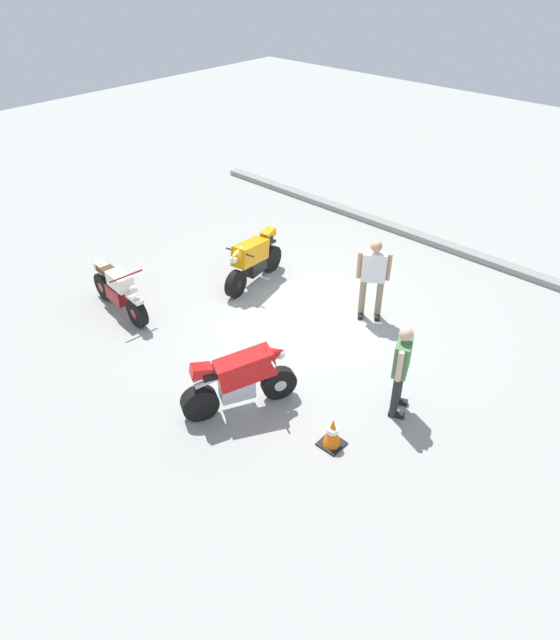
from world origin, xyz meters
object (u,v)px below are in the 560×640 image
at_px(person_in_white_shirt, 373,274).
at_px(motorcycle_orange_sportbike, 253,259).
at_px(motorcycle_red_sportbike, 240,379).
at_px(traffic_cone, 332,432).
at_px(person_in_green_shirt, 401,365).
at_px(motorcycle_cream_vintage, 119,291).

bearing_deg(person_in_white_shirt, motorcycle_orange_sportbike, -109.66).
height_order(motorcycle_red_sportbike, traffic_cone, motorcycle_red_sportbike).
distance_m(person_in_green_shirt, traffic_cone, 1.51).
distance_m(motorcycle_orange_sportbike, traffic_cone, 5.01).
distance_m(motorcycle_red_sportbike, person_in_green_shirt, 2.56).
distance_m(person_in_white_shirt, traffic_cone, 3.71).
bearing_deg(traffic_cone, person_in_green_shirt, 77.96).
height_order(motorcycle_orange_sportbike, person_in_green_shirt, person_in_green_shirt).
height_order(person_in_green_shirt, person_in_white_shirt, person_in_white_shirt).
bearing_deg(traffic_cone, person_in_white_shirt, 116.21).
bearing_deg(person_in_white_shirt, person_in_green_shirt, 10.40).
relative_size(motorcycle_red_sportbike, person_in_white_shirt, 1.08).
distance_m(motorcycle_cream_vintage, person_in_green_shirt, 5.94).
height_order(motorcycle_orange_sportbike, motorcycle_red_sportbike, same).
height_order(motorcycle_red_sportbike, person_in_white_shirt, person_in_white_shirt).
bearing_deg(motorcycle_red_sportbike, motorcycle_cream_vintage, 112.02).
bearing_deg(motorcycle_orange_sportbike, traffic_cone, 48.39).
xyz_separation_m(person_in_green_shirt, person_in_white_shirt, (-1.89, 1.95, 0.04)).
xyz_separation_m(motorcycle_red_sportbike, motorcycle_cream_vintage, (-3.86, 0.30, -0.11)).
bearing_deg(motorcycle_red_sportbike, person_in_white_shirt, 26.16).
relative_size(motorcycle_orange_sportbike, person_in_white_shirt, 1.15).
xyz_separation_m(motorcycle_orange_sportbike, motorcycle_red_sportbike, (2.64, -2.95, 0.00)).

